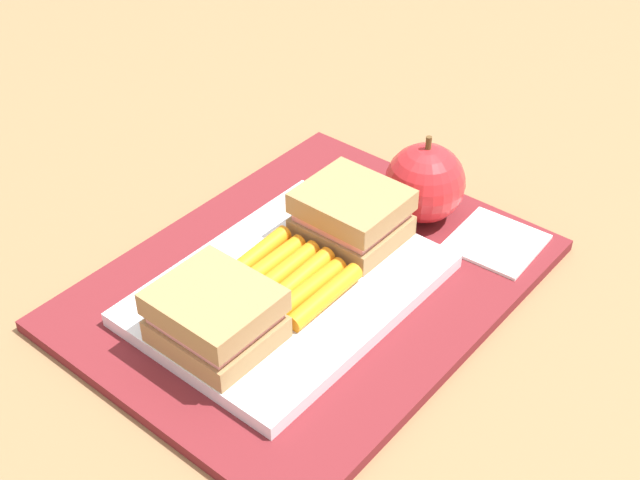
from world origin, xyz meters
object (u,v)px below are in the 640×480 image
(carrot_sticks_bundle, at_px, (289,277))
(sandwich_half_left, at_px, (215,316))
(food_tray, at_px, (289,289))
(paper_napkin, at_px, (496,242))
(sandwich_half_right, at_px, (352,214))
(apple, at_px, (425,183))

(carrot_sticks_bundle, bearing_deg, sandwich_half_left, 179.90)
(food_tray, height_order, sandwich_half_left, sandwich_half_left)
(carrot_sticks_bundle, height_order, paper_napkin, carrot_sticks_bundle)
(sandwich_half_right, bearing_deg, paper_napkin, -48.09)
(carrot_sticks_bundle, height_order, apple, apple)
(sandwich_half_left, relative_size, apple, 0.99)
(carrot_sticks_bundle, xyz_separation_m, apple, (0.15, -0.02, 0.02))
(carrot_sticks_bundle, distance_m, paper_napkin, 0.18)
(food_tray, distance_m, sandwich_half_right, 0.08)
(apple, relative_size, paper_napkin, 1.15)
(food_tray, bearing_deg, sandwich_half_left, 180.00)
(food_tray, relative_size, sandwich_half_right, 2.88)
(sandwich_half_left, height_order, sandwich_half_right, same)
(sandwich_half_right, bearing_deg, food_tray, 180.00)
(sandwich_half_right, height_order, carrot_sticks_bundle, sandwich_half_right)
(sandwich_half_left, distance_m, paper_napkin, 0.26)
(sandwich_half_right, xyz_separation_m, paper_napkin, (0.08, -0.09, -0.03))
(sandwich_half_left, relative_size, carrot_sticks_bundle, 0.92)
(sandwich_half_right, distance_m, apple, 0.08)
(sandwich_half_right, bearing_deg, sandwich_half_left, 180.00)
(food_tray, bearing_deg, paper_napkin, -29.72)
(food_tray, height_order, paper_napkin, food_tray)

